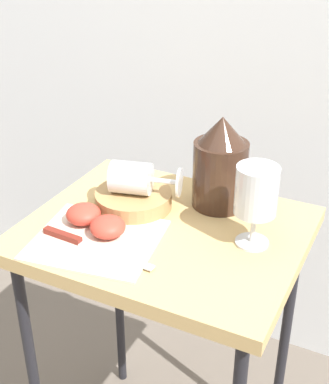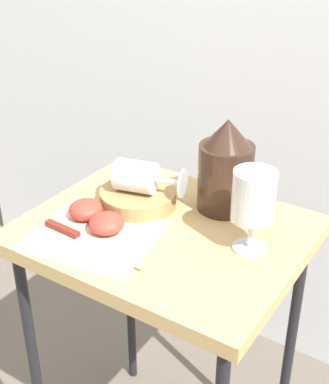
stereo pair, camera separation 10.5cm
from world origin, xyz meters
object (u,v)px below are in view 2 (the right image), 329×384
Objects in this scene: knife at (78,237)px; apple_half_right at (107,223)px; pitcher at (226,174)px; table at (164,259)px; basket_tray at (138,198)px; wine_glass_tipped_near at (138,177)px; apple_half_left at (86,209)px; wine_glass_upright at (253,200)px.

apple_half_right is at bearing 58.56° from knife.
pitcher reaches higher than knife.
apple_half_right is at bearing -124.14° from pitcher.
basket_tray is (-0.10, 0.04, 0.09)m from table.
wine_glass_tipped_near is 0.13m from apple_half_left.
wine_glass_upright is (0.11, -0.11, 0.03)m from pitcher.
table is 0.25m from wine_glass_upright.
apple_half_left reaches higher than table.
apple_half_right is 0.06m from knife.
wine_glass_upright reaches higher than basket_tray.
table is at bearing -25.03° from basket_tray.
wine_glass_tipped_near is 0.13m from apple_half_right.
basket_tray reaches higher than table.
table is 0.18m from wine_glass_tipped_near.
wine_glass_tipped_near is 0.65× the size of knife.
apple_half_left reaches higher than basket_tray.
basket_tray is 1.02× the size of wine_glass_tipped_near.
pitcher is at bearing 56.35° from knife.
wine_glass_tipped_near is (-0.27, 0.02, -0.04)m from wine_glass_upright.
basket_tray is 0.66× the size of knife.
basket_tray is 1.01× the size of wine_glass_upright.
wine_glass_upright is 0.35m from apple_half_left.
wine_glass_tipped_near is 2.29× the size of apple_half_left.
apple_half_left is at bearing 119.03° from knife.
basket_tray is 2.34× the size of apple_half_left.
wine_glass_tipped_near is at bearing 83.55° from knife.
basket_tray is 0.12m from apple_half_left.
table is 0.22m from pitcher.
apple_half_left is at bearing -165.61° from wine_glass_upright.
wine_glass_tipped_near is at bearing 61.07° from apple_half_left.
wine_glass_upright is (0.27, -0.02, 0.09)m from basket_tray.
pitcher reaches higher than apple_half_left.
wine_glass_upright is 1.01× the size of wine_glass_tipped_near.
table is 10.15× the size of apple_half_left.
basket_tray is 0.18m from knife.
pitcher is 2.86× the size of apple_half_right.
pitcher is 0.81× the size of knife.
table is at bearing 49.11° from knife.
pitcher is at bearing 30.16° from wine_glass_tipped_near.
wine_glass_tipped_near reaches higher than table.
apple_half_right reaches higher than basket_tray.
wine_glass_upright is at bearing -45.35° from pitcher.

